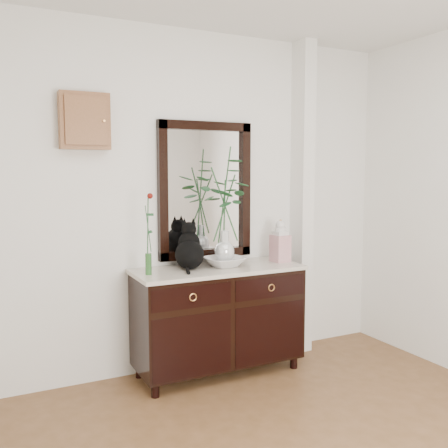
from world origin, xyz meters
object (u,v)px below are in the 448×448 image
cat (189,245)px  lotus_bowl (224,262)px  ginger_jar (280,240)px  sideboard (218,314)px

cat → lotus_bowl: cat is taller
lotus_bowl → ginger_jar: bearing=-1.4°
sideboard → cat: bearing=163.4°
lotus_bowl → sideboard: bearing=-167.0°
sideboard → lotus_bowl: size_ratio=4.34×
ginger_jar → lotus_bowl: bearing=178.6°
cat → ginger_jar: bearing=15.1°
cat → lotus_bowl: size_ratio=1.18×
sideboard → lotus_bowl: bearing=13.0°
cat → sideboard: bearing=3.1°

